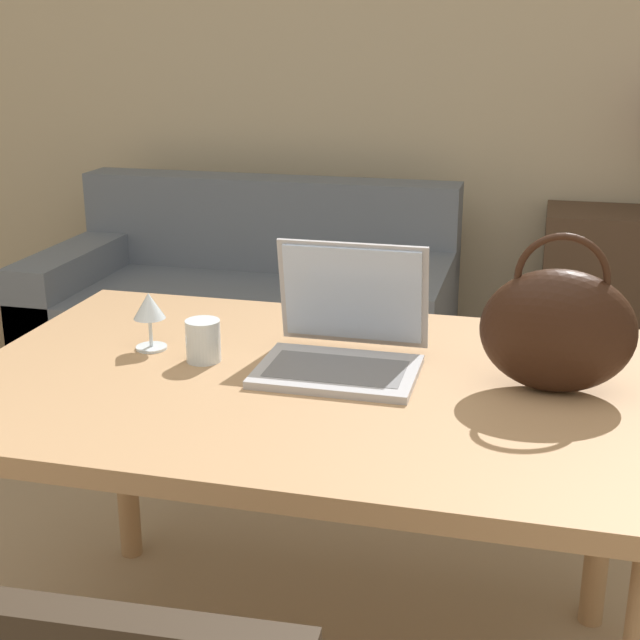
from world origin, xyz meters
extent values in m
cube|color=beige|center=(0.00, 3.21, 1.35)|extent=(10.00, 0.06, 2.70)
cube|color=#A87F56|center=(-0.06, 0.77, 0.74)|extent=(1.38, 0.93, 0.04)
cylinder|color=#A87F56|center=(-0.69, 1.18, 0.36)|extent=(0.06, 0.06, 0.72)
cylinder|color=#A87F56|center=(0.57, 1.18, 0.36)|extent=(0.06, 0.06, 0.72)
cube|color=slate|center=(-0.78, 2.48, 0.21)|extent=(1.66, 0.91, 0.42)
cube|color=slate|center=(-0.78, 2.83, 0.62)|extent=(1.66, 0.20, 0.40)
cube|color=slate|center=(-1.51, 2.48, 0.28)|extent=(0.20, 0.91, 0.56)
cube|color=slate|center=(-0.05, 2.48, 0.28)|extent=(0.20, 0.91, 0.56)
cube|color=#ADADB2|center=(0.00, 0.79, 0.77)|extent=(0.32, 0.23, 0.02)
cube|color=slate|center=(0.00, 0.78, 0.78)|extent=(0.27, 0.15, 0.00)
cube|color=#ADADB2|center=(0.00, 0.94, 0.89)|extent=(0.32, 0.05, 0.23)
cube|color=silver|center=(0.00, 0.93, 0.90)|extent=(0.30, 0.05, 0.21)
cylinder|color=silver|center=(-0.29, 0.80, 0.81)|extent=(0.07, 0.07, 0.09)
cylinder|color=silver|center=(-0.43, 0.84, 0.77)|extent=(0.07, 0.07, 0.01)
cylinder|color=silver|center=(-0.43, 0.84, 0.80)|extent=(0.01, 0.01, 0.06)
cone|color=silver|center=(-0.43, 0.84, 0.86)|extent=(0.07, 0.07, 0.06)
ellipsoid|color=black|center=(0.42, 0.81, 0.89)|extent=(0.29, 0.13, 0.24)
torus|color=black|center=(0.42, 0.81, 0.99)|extent=(0.17, 0.01, 0.17)
camera|label=1|loc=(0.37, -0.84, 1.43)|focal=50.00mm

